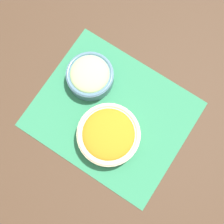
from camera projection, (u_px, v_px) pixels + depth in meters
name	position (u px, v px, depth m)	size (l,w,h in m)	color
ground_plane	(112.00, 114.00, 1.01)	(3.00, 3.00, 0.00)	#422D1E
placemat	(112.00, 114.00, 1.01)	(0.48, 0.40, 0.00)	#2D7A51
carrot_bowl	(109.00, 135.00, 0.95)	(0.19, 0.19, 0.07)	beige
cucumber_bowl	(90.00, 76.00, 1.00)	(0.15, 0.15, 0.07)	slate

